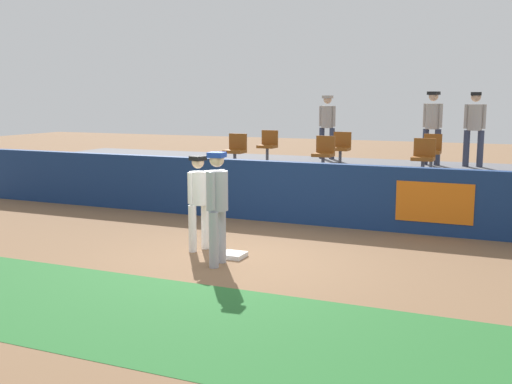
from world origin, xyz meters
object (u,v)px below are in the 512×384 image
player_fielder_home (199,196)px  spectator_casual (475,124)px  seat_front_left (236,148)px  spectator_hooded (327,122)px  seat_front_center (324,152)px  spectator_capped (432,123)px  seat_front_right (424,155)px  player_runner_visitor (217,200)px  first_base (233,255)px  seat_back_left (268,144)px  seat_back_center (341,146)px  seat_back_right (432,149)px

player_fielder_home → spectator_casual: (4.12, 6.89, 1.09)m
seat_front_left → spectator_hooded: (1.47, 2.98, 0.57)m
seat_front_center → player_fielder_home: bearing=-102.1°
seat_front_left → spectator_capped: bearing=29.5°
seat_front_right → spectator_hooded: 4.36m
player_runner_visitor → spectator_casual: (3.37, 7.65, 1.00)m
first_base → seat_front_right: seat_front_right is taller
seat_front_right → seat_back_left: same height
seat_back_center → spectator_casual: bearing=11.5°
seat_back_center → seat_back_right: bearing=-0.0°
seat_front_center → spectator_hooded: 3.14m
spectator_capped → spectator_hooded: bearing=10.0°
player_fielder_home → seat_back_center: bearing=-168.9°
spectator_hooded → player_runner_visitor: bearing=102.8°
seat_back_center → spectator_capped: size_ratio=0.44×
seat_back_center → seat_back_left: size_ratio=1.00×
first_base → spectator_hooded: bearing=94.9°
seat_back_left → spectator_casual: 5.41m
seat_back_center → seat_back_left: same height
first_base → seat_front_left: size_ratio=0.48×
seat_back_right → spectator_hooded: size_ratio=0.47×
seat_front_center → seat_back_right: (2.24, 1.80, -0.00)m
player_runner_visitor → spectator_hooded: size_ratio=1.04×
spectator_hooded → seat_back_right: bearing=167.4°
first_base → seat_back_left: 6.90m
player_runner_visitor → seat_front_center: 5.20m
first_base → spectator_capped: bearing=72.1°
seat_back_center → player_fielder_home: bearing=-97.9°
seat_front_center → seat_front_left: bearing=180.0°
first_base → seat_back_right: (2.42, 6.45, 1.42)m
seat_back_right → spectator_capped: bearing=98.5°
player_fielder_home → spectator_casual: 8.10m
spectator_capped → spectator_casual: 1.04m
player_fielder_home → seat_front_right: (3.25, 4.42, 0.48)m
seat_back_center → seat_front_right: size_ratio=1.00×
spectator_casual → first_base: bearing=62.6°
seat_back_right → spectator_hooded: spectator_hooded is taller
seat_back_right → spectator_capped: spectator_capped is taller
seat_front_center → spectator_capped: size_ratio=0.44×
seat_front_center → seat_back_center: same height
first_base → player_fielder_home: size_ratio=0.23×
spectator_casual → seat_back_left: bearing=4.9°
first_base → seat_back_left: bearing=107.1°
seat_back_left → spectator_casual: bearing=7.1°
seat_back_left → player_runner_visitor: bearing=-74.3°
seat_front_center → spectator_capped: bearing=49.6°
spectator_casual → player_runner_visitor: bearing=64.0°
seat_back_center → spectator_casual: spectator_casual is taller
seat_front_center → seat_back_left: 2.82m
seat_back_left → spectator_casual: size_ratio=0.45×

